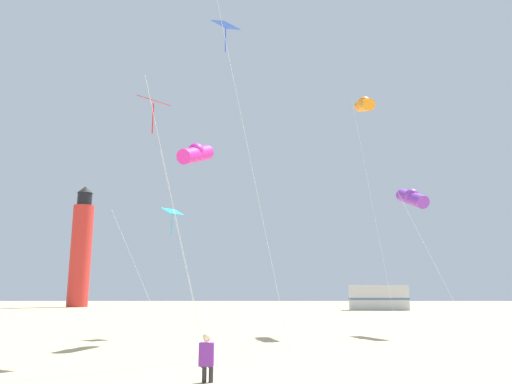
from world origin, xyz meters
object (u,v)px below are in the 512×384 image
at_px(kite_tube_magenta, 196,154).
at_px(lighthouse_distant, 81,249).
at_px(kite_tube_orange, 365,105).
at_px(kite_tube_violet, 413,198).
at_px(kite_diamond_scarlet, 155,109).
at_px(kite_diamond_cyan, 171,216).
at_px(kite_diamond_blue, 228,38).
at_px(kite_flyer_standing, 207,357).
at_px(rv_van_silver, 379,298).

xyz_separation_m(kite_tube_magenta, lighthouse_distant, (-21.60, 45.80, -0.52)).
distance_m(kite_tube_orange, lighthouse_distant, 51.11).
distance_m(kite_tube_violet, kite_diamond_scarlet, 15.36).
relative_size(kite_diamond_cyan, kite_diamond_scarlet, 0.72).
relative_size(kite_diamond_blue, kite_diamond_scarlet, 1.49).
height_order(kite_tube_magenta, kite_diamond_scarlet, kite_tube_magenta).
distance_m(kite_tube_magenta, lighthouse_distant, 50.64).
distance_m(kite_tube_magenta, kite_diamond_scarlet, 5.96).
xyz_separation_m(kite_flyer_standing, kite_diamond_blue, (0.01, 6.06, 11.55)).
relative_size(kite_tube_orange, kite_diamond_blue, 1.04).
xyz_separation_m(kite_flyer_standing, rv_van_silver, (15.10, 44.34, 0.78)).
bearing_deg(kite_diamond_cyan, kite_tube_violet, 5.67).
distance_m(kite_diamond_scarlet, lighthouse_distant, 55.79).
bearing_deg(lighthouse_distant, kite_tube_magenta, -64.75).
xyz_separation_m(kite_tube_violet, lighthouse_distant, (-32.74, 41.96, 0.82)).
bearing_deg(kite_tube_violet, lighthouse_distant, 127.96).
bearing_deg(kite_diamond_scarlet, kite_tube_violet, 39.53).
distance_m(kite_diamond_blue, kite_diamond_scarlet, 5.13).
relative_size(kite_tube_magenta, kite_diamond_blue, 0.69).
bearing_deg(kite_tube_orange, kite_diamond_scarlet, -131.27).
xyz_separation_m(kite_tube_orange, kite_tube_magenta, (-9.18, -5.31, -4.54)).
bearing_deg(kite_flyer_standing, kite_diamond_blue, -89.34).
relative_size(kite_tube_violet, lighthouse_distant, 0.46).
relative_size(kite_tube_magenta, rv_van_silver, 1.38).
bearing_deg(kite_diamond_cyan, kite_diamond_blue, -62.77).
bearing_deg(kite_diamond_cyan, kite_tube_magenta, -59.17).
bearing_deg(rv_van_silver, kite_tube_violet, -96.70).
height_order(kite_diamond_cyan, lighthouse_distant, lighthouse_distant).
relative_size(kite_diamond_blue, lighthouse_distant, 0.78).
xyz_separation_m(kite_tube_orange, kite_diamond_cyan, (-10.72, -2.73, -7.03)).
relative_size(kite_diamond_cyan, rv_van_silver, 0.96).
relative_size(kite_tube_orange, kite_diamond_cyan, 2.16).
bearing_deg(kite_flyer_standing, kite_diamond_scarlet, -57.67).
height_order(kite_diamond_blue, kite_diamond_scarlet, kite_diamond_blue).
distance_m(kite_tube_violet, rv_van_silver, 31.84).
bearing_deg(kite_diamond_blue, kite_diamond_cyan, 117.23).
xyz_separation_m(kite_flyer_standing, lighthouse_distant, (-23.23, 55.46, 7.22)).
xyz_separation_m(kite_tube_violet, rv_van_silver, (5.59, 30.84, -5.62)).
height_order(kite_flyer_standing, rv_van_silver, rv_van_silver).
xyz_separation_m(kite_tube_orange, rv_van_silver, (7.55, 29.36, -11.50)).
height_order(kite_tube_orange, kite_diamond_blue, kite_tube_orange).
xyz_separation_m(kite_tube_magenta, kite_tube_violet, (11.14, 3.83, -1.34)).
bearing_deg(kite_tube_magenta, kite_diamond_blue, -65.48).
distance_m(kite_tube_magenta, rv_van_silver, 39.12).
bearing_deg(kite_tube_violet, rv_van_silver, 79.73).
height_order(kite_diamond_blue, kite_diamond_cyan, kite_diamond_blue).
distance_m(kite_flyer_standing, kite_diamond_cyan, 13.69).
distance_m(kite_flyer_standing, kite_diamond_scarlet, 8.78).
height_order(kite_diamond_cyan, rv_van_silver, kite_diamond_cyan).
xyz_separation_m(kite_flyer_standing, kite_diamond_cyan, (-3.17, 12.24, 5.25)).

